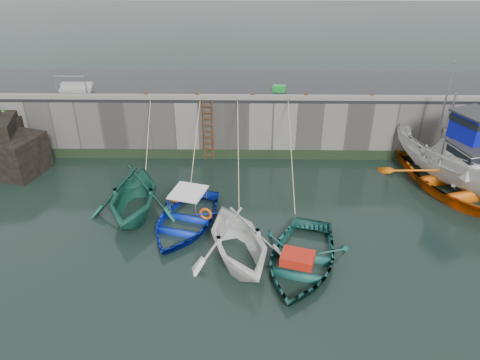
{
  "coord_description": "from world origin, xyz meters",
  "views": [
    {
      "loc": [
        -0.12,
        -11.52,
        11.06
      ],
      "look_at": [
        -0.35,
        5.66,
        1.2
      ],
      "focal_mm": 35.0,
      "sensor_mm": 36.0,
      "label": 1
    }
  ],
  "objects_px": {
    "boat_near_blue": "(185,224)",
    "bollard_e": "(372,96)",
    "boat_near_white": "(135,213)",
    "boat_near_navy": "(300,264)",
    "boat_far_orange": "(455,179)",
    "boat_near_blacktrim": "(238,258)",
    "ladder": "(208,131)",
    "bollard_c": "(253,96)",
    "fish_crate": "(279,88)",
    "bollard_a": "(146,95)",
    "bollard_b": "(197,96)",
    "boat_far_white": "(454,159)",
    "bollard_d": "(306,96)"
  },
  "relations": [
    {
      "from": "boat_far_white",
      "to": "bollard_c",
      "type": "relative_size",
      "value": 26.92
    },
    {
      "from": "bollard_d",
      "to": "boat_near_blue",
      "type": "bearing_deg",
      "value": -131.08
    },
    {
      "from": "boat_near_navy",
      "to": "boat_far_orange",
      "type": "bearing_deg",
      "value": 52.44
    },
    {
      "from": "bollard_b",
      "to": "fish_crate",
      "type": "bearing_deg",
      "value": 14.88
    },
    {
      "from": "boat_near_white",
      "to": "fish_crate",
      "type": "height_order",
      "value": "fish_crate"
    },
    {
      "from": "boat_near_blue",
      "to": "boat_far_white",
      "type": "height_order",
      "value": "boat_far_white"
    },
    {
      "from": "boat_near_white",
      "to": "boat_far_white",
      "type": "bearing_deg",
      "value": 11.29
    },
    {
      "from": "boat_near_blacktrim",
      "to": "bollard_a",
      "type": "height_order",
      "value": "bollard_a"
    },
    {
      "from": "boat_near_blue",
      "to": "boat_near_navy",
      "type": "xyz_separation_m",
      "value": [
        4.47,
        -2.43,
        0.0
      ]
    },
    {
      "from": "bollard_c",
      "to": "bollard_e",
      "type": "bearing_deg",
      "value": 0.0
    },
    {
      "from": "bollard_d",
      "to": "boat_near_navy",
      "type": "bearing_deg",
      "value": -96.04
    },
    {
      "from": "bollard_b",
      "to": "bollard_e",
      "type": "bearing_deg",
      "value": 0.0
    },
    {
      "from": "boat_near_blue",
      "to": "bollard_a",
      "type": "relative_size",
      "value": 16.58
    },
    {
      "from": "boat_near_blacktrim",
      "to": "bollard_c",
      "type": "relative_size",
      "value": 16.0
    },
    {
      "from": "ladder",
      "to": "fish_crate",
      "type": "xyz_separation_m",
      "value": [
        3.56,
        1.41,
        1.72
      ]
    },
    {
      "from": "ladder",
      "to": "boat_near_navy",
      "type": "height_order",
      "value": "ladder"
    },
    {
      "from": "boat_near_blue",
      "to": "bollard_c",
      "type": "distance_m",
      "value": 7.53
    },
    {
      "from": "boat_near_blue",
      "to": "boat_near_blacktrim",
      "type": "xyz_separation_m",
      "value": [
        2.2,
        -2.14,
        0.0
      ]
    },
    {
      "from": "boat_near_blue",
      "to": "bollard_e",
      "type": "distance_m",
      "value": 11.07
    },
    {
      "from": "boat_near_white",
      "to": "bollard_e",
      "type": "distance_m",
      "value": 12.48
    },
    {
      "from": "ladder",
      "to": "bollard_e",
      "type": "height_order",
      "value": "bollard_e"
    },
    {
      "from": "boat_near_blacktrim",
      "to": "fish_crate",
      "type": "bearing_deg",
      "value": 60.22
    },
    {
      "from": "boat_near_white",
      "to": "bollard_d",
      "type": "bearing_deg",
      "value": 35.05
    },
    {
      "from": "boat_far_white",
      "to": "bollard_b",
      "type": "height_order",
      "value": "boat_far_white"
    },
    {
      "from": "bollard_a",
      "to": "bollard_b",
      "type": "bearing_deg",
      "value": 0.0
    },
    {
      "from": "boat_far_orange",
      "to": "bollard_b",
      "type": "distance_m",
      "value": 12.68
    },
    {
      "from": "bollard_a",
      "to": "boat_near_blacktrim",
      "type": "bearing_deg",
      "value": -60.9
    },
    {
      "from": "bollard_b",
      "to": "bollard_d",
      "type": "relative_size",
      "value": 1.0
    },
    {
      "from": "fish_crate",
      "to": "bollard_d",
      "type": "relative_size",
      "value": 2.33
    },
    {
      "from": "ladder",
      "to": "bollard_a",
      "type": "relative_size",
      "value": 11.43
    },
    {
      "from": "boat_near_white",
      "to": "boat_near_blue",
      "type": "xyz_separation_m",
      "value": [
        2.2,
        -0.82,
        0.0
      ]
    },
    {
      "from": "boat_near_white",
      "to": "bollard_c",
      "type": "height_order",
      "value": "bollard_c"
    },
    {
      "from": "bollard_a",
      "to": "bollard_c",
      "type": "xyz_separation_m",
      "value": [
        5.2,
        0.0,
        0.0
      ]
    },
    {
      "from": "boat_near_navy",
      "to": "boat_far_white",
      "type": "height_order",
      "value": "boat_far_white"
    },
    {
      "from": "boat_near_blacktrim",
      "to": "ladder",
      "type": "bearing_deg",
      "value": 83.36
    },
    {
      "from": "bollard_b",
      "to": "boat_near_white",
      "type": "bearing_deg",
      "value": -113.05
    },
    {
      "from": "bollard_e",
      "to": "boat_far_white",
      "type": "bearing_deg",
      "value": -34.87
    },
    {
      "from": "boat_near_white",
      "to": "boat_far_orange",
      "type": "distance_m",
      "value": 14.43
    },
    {
      "from": "boat_far_white",
      "to": "bollard_d",
      "type": "bearing_deg",
      "value": 135.37
    },
    {
      "from": "boat_near_blue",
      "to": "bollard_e",
      "type": "bearing_deg",
      "value": 51.78
    },
    {
      "from": "boat_near_navy",
      "to": "fish_crate",
      "type": "xyz_separation_m",
      "value": [
        -0.33,
        9.68,
        3.31
      ]
    },
    {
      "from": "boat_near_navy",
      "to": "bollard_b",
      "type": "bearing_deg",
      "value": 133.58
    },
    {
      "from": "ladder",
      "to": "fish_crate",
      "type": "distance_m",
      "value": 4.2
    },
    {
      "from": "bollard_c",
      "to": "fish_crate",
      "type": "bearing_deg",
      "value": 38.5
    },
    {
      "from": "boat_near_blacktrim",
      "to": "bollard_d",
      "type": "distance_m",
      "value": 9.49
    },
    {
      "from": "boat_far_white",
      "to": "bollard_b",
      "type": "xyz_separation_m",
      "value": [
        -12.02,
        2.45,
        2.16
      ]
    },
    {
      "from": "boat_near_white",
      "to": "boat_near_navy",
      "type": "height_order",
      "value": "boat_near_white"
    },
    {
      "from": "fish_crate",
      "to": "boat_near_white",
      "type": "bearing_deg",
      "value": -124.2
    },
    {
      "from": "boat_near_blacktrim",
      "to": "bollard_e",
      "type": "relative_size",
      "value": 16.0
    },
    {
      "from": "boat_near_blacktrim",
      "to": "fish_crate",
      "type": "height_order",
      "value": "fish_crate"
    }
  ]
}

